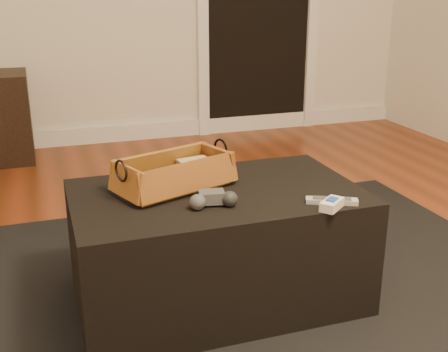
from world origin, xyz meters
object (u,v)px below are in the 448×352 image
object	(u,v)px
silver_remote	(332,201)
game_controller	(213,199)
ottoman	(217,246)
tv_remote	(172,184)
cream_gadget	(332,204)
wicker_basket	(174,175)

from	to	relation	value
silver_remote	game_controller	bearing A→B (deg)	165.62
ottoman	silver_remote	xyz separation A→B (m)	(0.32, -0.23, 0.22)
ottoman	game_controller	xyz separation A→B (m)	(-0.06, -0.13, 0.24)
tv_remote	silver_remote	xyz separation A→B (m)	(0.47, -0.28, -0.02)
tv_remote	cream_gadget	distance (m)	0.55
game_controller	cream_gadget	distance (m)	0.38
tv_remote	ottoman	bearing A→B (deg)	-45.85
tv_remote	wicker_basket	bearing A→B (deg)	30.87
ottoman	cream_gadget	bearing A→B (deg)	-42.36
silver_remote	tv_remote	bearing A→B (deg)	149.03
wicker_basket	cream_gadget	world-z (taller)	wicker_basket
tv_remote	game_controller	size ratio (longest dim) A/B	1.36
cream_gadget	tv_remote	bearing A→B (deg)	143.89
tv_remote	cream_gadget	xyz separation A→B (m)	(0.45, -0.33, -0.01)
ottoman	wicker_basket	xyz separation A→B (m)	(-0.13, 0.07, 0.26)
ottoman	tv_remote	size ratio (longest dim) A/B	4.55
game_controller	ottoman	bearing A→B (deg)	67.08
tv_remote	game_controller	xyz separation A→B (m)	(0.09, -0.18, -0.00)
tv_remote	game_controller	world-z (taller)	game_controller
ottoman	silver_remote	distance (m)	0.45
game_controller	silver_remote	size ratio (longest dim) A/B	0.96
game_controller	cream_gadget	bearing A→B (deg)	-21.56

